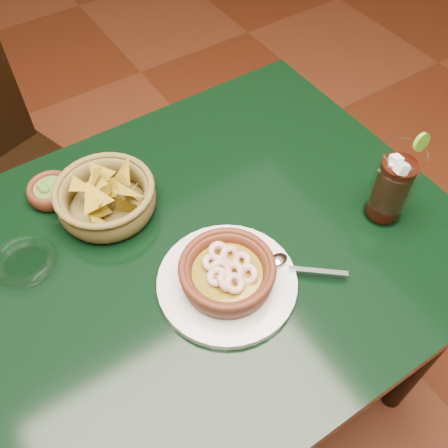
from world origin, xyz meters
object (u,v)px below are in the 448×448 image
dining_table (161,296)px  chip_basket (106,198)px  cola_drink (393,185)px  dining_chair (4,175)px  shrimp_plate (227,275)px

dining_table → chip_basket: (-0.01, 0.18, 0.13)m
dining_table → cola_drink: size_ratio=6.25×
dining_chair → shrimp_plate: (0.25, -0.80, 0.31)m
dining_table → chip_basket: size_ratio=5.19×
shrimp_plate → chip_basket: 0.30m
cola_drink → chip_basket: bearing=145.7°
dining_table → shrimp_plate: size_ratio=3.76×
dining_chair → shrimp_plate: 0.89m
shrimp_plate → cola_drink: size_ratio=1.66×
cola_drink → dining_chair: bearing=125.9°
dining_chair → cola_drink: bearing=-54.1°
dining_chair → chip_basket: 0.63m
dining_table → shrimp_plate: (0.09, -0.10, 0.13)m
dining_chair → cola_drink: (0.60, -0.83, 0.36)m
dining_chair → chip_basket: size_ratio=3.73×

